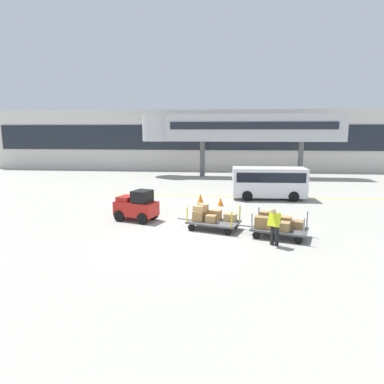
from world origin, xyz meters
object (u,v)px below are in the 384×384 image
safety_cone_near (221,201)px  safety_cone_far (200,198)px  shuttle_van (269,181)px  baggage_cart_middle (277,225)px  baggage_tug (137,206)px  baggage_cart_lead (211,218)px  baggage_handler (274,225)px

safety_cone_near → safety_cone_far: size_ratio=1.00×
shuttle_van → baggage_cart_middle: bearing=-94.1°
safety_cone_near → baggage_tug: bearing=-136.9°
baggage_cart_lead → shuttle_van: size_ratio=0.63×
baggage_tug → shuttle_van: shuttle_van is taller
baggage_cart_middle → shuttle_van: (0.62, 8.62, 0.69)m
baggage_cart_lead → safety_cone_near: size_ratio=5.60×
baggage_tug → safety_cone_far: bearing=59.3°
baggage_cart_lead → safety_cone_near: bearing=86.1°
baggage_handler → safety_cone_far: (-3.55, 8.20, -0.59)m
baggage_cart_lead → baggage_handler: bearing=-39.7°
baggage_tug → baggage_cart_lead: baggage_tug is taller
baggage_cart_middle → baggage_tug: bearing=162.5°
baggage_cart_middle → shuttle_van: shuttle_van is taller
baggage_cart_middle → shuttle_van: 8.67m
baggage_cart_middle → safety_cone_near: bearing=112.9°
baggage_tug → baggage_cart_middle: (6.73, -2.12, -0.21)m
baggage_tug → safety_cone_far: size_ratio=4.25×
safety_cone_near → safety_cone_far: (-1.30, 0.95, 0.00)m
baggage_cart_middle → baggage_handler: (-0.29, -1.21, 0.32)m
baggage_handler → safety_cone_far: baggage_handler is taller
baggage_tug → safety_cone_far: 5.67m
shuttle_van → safety_cone_near: shuttle_van is taller
baggage_cart_lead → shuttle_van: (3.51, 7.68, 0.70)m
baggage_cart_lead → baggage_handler: (2.60, -2.16, 0.33)m
baggage_cart_lead → baggage_tug: bearing=162.9°
safety_cone_near → safety_cone_far: bearing=144.0°
baggage_tug → safety_cone_near: bearing=43.1°
safety_cone_near → baggage_handler: bearing=-72.8°
baggage_cart_lead → baggage_handler: baggage_handler is taller
safety_cone_far → baggage_cart_middle: bearing=-61.1°
baggage_cart_middle → safety_cone_far: size_ratio=5.60×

